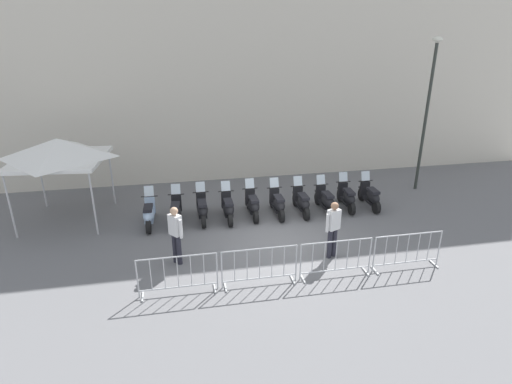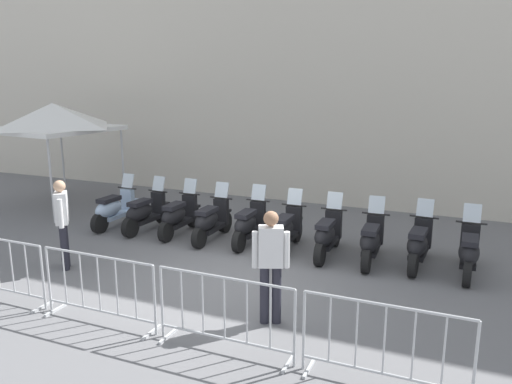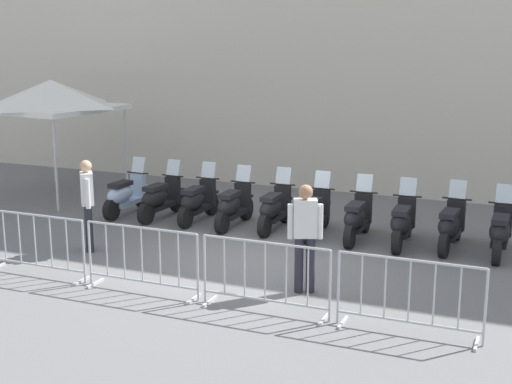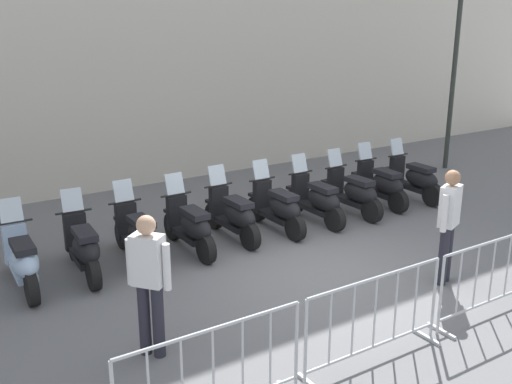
# 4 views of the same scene
# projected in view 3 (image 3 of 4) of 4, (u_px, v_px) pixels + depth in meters

# --- Properties ---
(ground_plane) EXTENTS (120.00, 120.00, 0.00)m
(ground_plane) POSITION_uv_depth(u_px,v_px,m) (258.00, 259.00, 12.61)
(ground_plane) COLOR slate
(motorcycle_0) EXTENTS (0.56, 1.73, 1.24)m
(motorcycle_0) POSITION_uv_depth(u_px,v_px,m) (125.00, 195.00, 15.68)
(motorcycle_0) COLOR black
(motorcycle_0) RESTS_ON ground
(motorcycle_1) EXTENTS (0.56, 1.72, 1.24)m
(motorcycle_1) POSITION_uv_depth(u_px,v_px,m) (160.00, 199.00, 15.36)
(motorcycle_1) COLOR black
(motorcycle_1) RESTS_ON ground
(motorcycle_2) EXTENTS (0.57, 1.73, 1.24)m
(motorcycle_2) POSITION_uv_depth(u_px,v_px,m) (197.00, 202.00, 15.07)
(motorcycle_2) COLOR black
(motorcycle_2) RESTS_ON ground
(motorcycle_3) EXTENTS (0.57, 1.73, 1.24)m
(motorcycle_3) POSITION_uv_depth(u_px,v_px,m) (233.00, 206.00, 14.66)
(motorcycle_3) COLOR black
(motorcycle_3) RESTS_ON ground
(motorcycle_4) EXTENTS (0.58, 1.72, 1.24)m
(motorcycle_4) POSITION_uv_depth(u_px,v_px,m) (274.00, 209.00, 14.42)
(motorcycle_4) COLOR black
(motorcycle_4) RESTS_ON ground
(motorcycle_5) EXTENTS (0.58, 1.72, 1.24)m
(motorcycle_5) POSITION_uv_depth(u_px,v_px,m) (314.00, 214.00, 14.01)
(motorcycle_5) COLOR black
(motorcycle_5) RESTS_ON ground
(motorcycle_6) EXTENTS (0.58, 1.72, 1.24)m
(motorcycle_6) POSITION_uv_depth(u_px,v_px,m) (357.00, 219.00, 13.67)
(motorcycle_6) COLOR black
(motorcycle_6) RESTS_ON ground
(motorcycle_7) EXTENTS (0.61, 1.72, 1.24)m
(motorcycle_7) POSITION_uv_depth(u_px,v_px,m) (402.00, 223.00, 13.32)
(motorcycle_7) COLOR black
(motorcycle_7) RESTS_ON ground
(motorcycle_8) EXTENTS (0.56, 1.72, 1.24)m
(motorcycle_8) POSITION_uv_depth(u_px,v_px,m) (450.00, 226.00, 13.10)
(motorcycle_8) COLOR black
(motorcycle_8) RESTS_ON ground
(motorcycle_9) EXTENTS (0.56, 1.73, 1.24)m
(motorcycle_9) POSITION_uv_depth(u_px,v_px,m) (500.00, 232.00, 12.70)
(motorcycle_9) COLOR black
(motorcycle_9) RESTS_ON ground
(barrier_segment_0) EXTENTS (1.98, 0.62, 1.07)m
(barrier_segment_0) POSITION_uv_depth(u_px,v_px,m) (35.00, 245.00, 11.66)
(barrier_segment_0) COLOR #B2B5B7
(barrier_segment_0) RESTS_ON ground
(barrier_segment_1) EXTENTS (1.98, 0.62, 1.07)m
(barrier_segment_1) POSITION_uv_depth(u_px,v_px,m) (142.00, 260.00, 10.88)
(barrier_segment_1) COLOR #B2B5B7
(barrier_segment_1) RESTS_ON ground
(barrier_segment_2) EXTENTS (1.98, 0.62, 1.07)m
(barrier_segment_2) POSITION_uv_depth(u_px,v_px,m) (265.00, 278.00, 10.10)
(barrier_segment_2) COLOR #B2B5B7
(barrier_segment_2) RESTS_ON ground
(barrier_segment_3) EXTENTS (1.98, 0.62, 1.07)m
(barrier_segment_3) POSITION_uv_depth(u_px,v_px,m) (409.00, 298.00, 9.31)
(barrier_segment_3) COLOR #B2B5B7
(barrier_segment_3) RESTS_ON ground
(officer_near_row_end) EXTENTS (0.41, 0.42, 1.73)m
(officer_near_row_end) POSITION_uv_depth(u_px,v_px,m) (87.00, 200.00, 12.91)
(officer_near_row_end) COLOR #23232D
(officer_near_row_end) RESTS_ON ground
(officer_mid_plaza) EXTENTS (0.50, 0.36, 1.73)m
(officer_mid_plaza) POSITION_uv_depth(u_px,v_px,m) (305.00, 232.00, 10.78)
(officer_mid_plaza) COLOR #23232D
(officer_mid_plaza) RESTS_ON ground
(canopy_tent) EXTENTS (2.81, 2.81, 2.91)m
(canopy_tent) POSITION_uv_depth(u_px,v_px,m) (51.00, 96.00, 17.26)
(canopy_tent) COLOR silver
(canopy_tent) RESTS_ON ground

